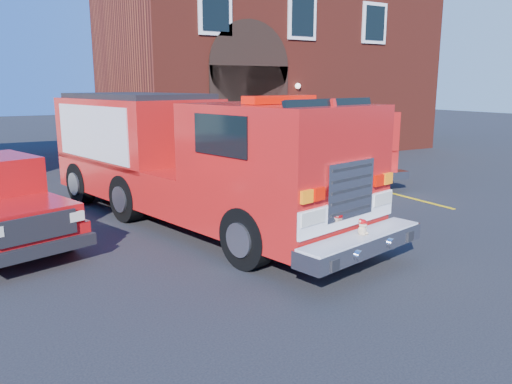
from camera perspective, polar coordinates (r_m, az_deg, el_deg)
ground at (r=10.65m, az=-3.21°, el=-5.66°), size 100.00×100.00×0.00m
parking_stripe_near at (r=15.28m, az=17.38°, el=-0.70°), size 0.12×3.00×0.01m
parking_stripe_mid at (r=17.40m, az=10.19°, el=1.20°), size 0.12×3.00×0.01m
parking_stripe_far at (r=19.76m, az=4.63°, el=2.65°), size 0.12×3.00×0.01m
fire_station at (r=26.75m, az=0.68°, el=14.30°), size 15.20×10.20×8.45m
fire_engine at (r=12.00m, az=-7.64°, el=4.04°), size 4.96×10.29×3.06m
secondary_truck at (r=18.82m, az=5.72°, el=6.53°), size 3.40×8.31×2.62m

